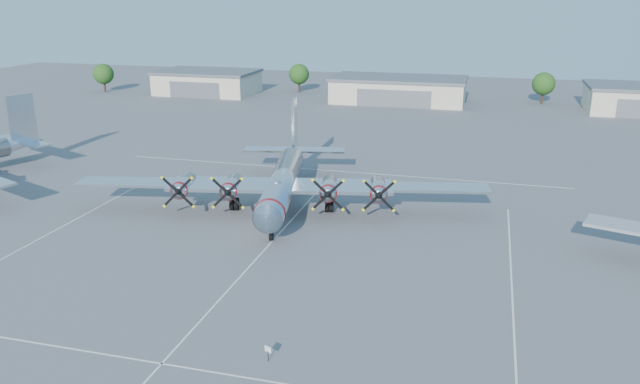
% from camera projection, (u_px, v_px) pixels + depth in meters
% --- Properties ---
extents(ground, '(260.00, 260.00, 0.00)m').
position_uv_depth(ground, '(274.00, 239.00, 60.30)').
color(ground, '#505052').
rests_on(ground, ground).
extents(parking_lines, '(60.00, 50.08, 0.01)m').
position_uv_depth(parking_lines, '(268.00, 246.00, 58.69)').
color(parking_lines, silver).
rests_on(parking_lines, ground).
extents(hangar_west, '(22.60, 14.60, 5.40)m').
position_uv_depth(hangar_west, '(208.00, 82.00, 146.01)').
color(hangar_west, beige).
rests_on(hangar_west, ground).
extents(hangar_center, '(28.60, 14.60, 5.40)m').
position_uv_depth(hangar_center, '(399.00, 89.00, 134.78)').
color(hangar_center, beige).
rests_on(hangar_center, ground).
extents(tree_far_west, '(4.80, 4.80, 6.64)m').
position_uv_depth(tree_far_west, '(103.00, 74.00, 148.14)').
color(tree_far_west, '#382619').
rests_on(tree_far_west, ground).
extents(tree_west, '(4.80, 4.80, 6.64)m').
position_uv_depth(tree_west, '(299.00, 74.00, 147.94)').
color(tree_west, '#382619').
rests_on(tree_west, ground).
extents(tree_east, '(4.80, 4.80, 6.64)m').
position_uv_depth(tree_east, '(544.00, 84.00, 132.38)').
color(tree_east, '#382619').
rests_on(tree_east, ground).
extents(main_bomber_b29, '(49.45, 38.62, 9.78)m').
position_uv_depth(main_bomber_b29, '(284.00, 205.00, 69.91)').
color(main_bomber_b29, silver).
rests_on(main_bomber_b29, ground).
extents(info_placard, '(0.52, 0.26, 1.05)m').
position_uv_depth(info_placard, '(268.00, 351.00, 40.20)').
color(info_placard, black).
rests_on(info_placard, ground).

